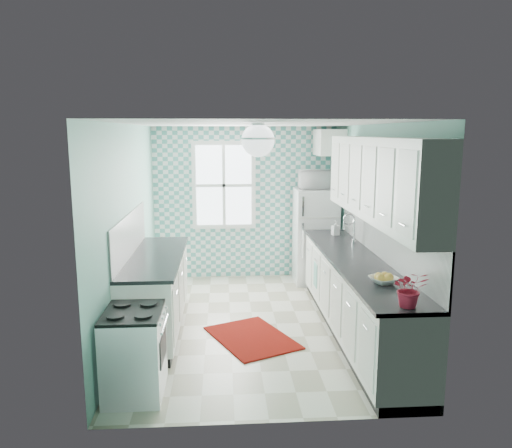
{
  "coord_description": "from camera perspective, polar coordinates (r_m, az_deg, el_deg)",
  "views": [
    {
      "loc": [
        -0.37,
        -6.0,
        2.4
      ],
      "look_at": [
        0.05,
        0.25,
        1.25
      ],
      "focal_mm": 35.0,
      "sensor_mm": 36.0,
      "label": 1
    }
  ],
  "objects": [
    {
      "name": "backsplash_left",
      "position": [
        6.14,
        -14.26,
        -1.22
      ],
      "size": [
        0.02,
        2.15,
        0.51
      ],
      "primitive_type": "cube",
      "color": "white",
      "rests_on": "wall_left"
    },
    {
      "name": "soap_bottle",
      "position": [
        7.29,
        9.07,
        -0.44
      ],
      "size": [
        0.11,
        0.12,
        0.21
      ],
      "primitive_type": "imported",
      "rotation": [
        0.0,
        0.0,
        0.24
      ],
      "color": "#83B3BC",
      "rests_on": "countertop_right"
    },
    {
      "name": "wall_left",
      "position": [
        6.21,
        -14.36,
        -0.59
      ],
      "size": [
        0.02,
        4.4,
        2.5
      ],
      "primitive_type": "cube",
      "color": "#79BAA9",
      "rests_on": "floor"
    },
    {
      "name": "wall_front",
      "position": [
        3.97,
        1.66,
        -6.41
      ],
      "size": [
        3.0,
        0.02,
        2.5
      ],
      "primitive_type": "cube",
      "color": "#79BAA9",
      "rests_on": "floor"
    },
    {
      "name": "accent_wall",
      "position": [
        8.27,
        -1.24,
        2.41
      ],
      "size": [
        3.0,
        0.01,
        2.5
      ],
      "primitive_type": "cube",
      "color": "teal",
      "rests_on": "wall_back"
    },
    {
      "name": "sink",
      "position": [
        6.76,
        9.72,
        -2.28
      ],
      "size": [
        0.47,
        0.4,
        0.53
      ],
      "rotation": [
        0.0,
        0.0,
        -0.06
      ],
      "color": "silver",
      "rests_on": "countertop_right"
    },
    {
      "name": "dish_towel",
      "position": [
        6.91,
        6.83,
        -5.79
      ],
      "size": [
        0.05,
        0.22,
        0.33
      ],
      "primitive_type": "cube",
      "rotation": [
        0.0,
        0.0,
        -0.15
      ],
      "color": "#65B7AF",
      "rests_on": "base_cabinets_right"
    },
    {
      "name": "upper_cabinet_fridge",
      "position": [
        8.0,
        8.31,
        9.23
      ],
      "size": [
        0.4,
        0.74,
        0.4
      ],
      "primitive_type": "cube",
      "color": "white",
      "rests_on": "wall_right"
    },
    {
      "name": "fridge",
      "position": [
        8.08,
        6.79,
        -1.36
      ],
      "size": [
        0.66,
        0.66,
        1.52
      ],
      "rotation": [
        0.0,
        0.0,
        0.04
      ],
      "color": "white",
      "rests_on": "floor"
    },
    {
      "name": "rug",
      "position": [
        6.05,
        -0.47,
        -12.87
      ],
      "size": [
        1.17,
        1.34,
        0.02
      ],
      "primitive_type": "cube",
      "rotation": [
        0.0,
        0.0,
        0.43
      ],
      "color": "#7D0305",
      "rests_on": "floor"
    },
    {
      "name": "ceiling_light",
      "position": [
        5.21,
        0.23,
        9.57
      ],
      "size": [
        0.34,
        0.34,
        0.35
      ],
      "color": "silver",
      "rests_on": "ceiling"
    },
    {
      "name": "backsplash_right",
      "position": [
        6.02,
        14.23,
        -1.46
      ],
      "size": [
        0.02,
        3.6,
        0.51
      ],
      "primitive_type": "cube",
      "color": "white",
      "rests_on": "wall_right"
    },
    {
      "name": "wall_right",
      "position": [
        6.39,
        13.34,
        -0.25
      ],
      "size": [
        0.02,
        4.4,
        2.5
      ],
      "primitive_type": "cube",
      "color": "#79BAA9",
      "rests_on": "floor"
    },
    {
      "name": "base_cabinets_left",
      "position": [
        6.29,
        -11.35,
        -7.86
      ],
      "size": [
        0.6,
        2.15,
        0.9
      ],
      "primitive_type": "cube",
      "color": "white",
      "rests_on": "floor"
    },
    {
      "name": "base_cabinets_right",
      "position": [
        6.13,
        11.33,
        -8.35
      ],
      "size": [
        0.6,
        3.6,
        0.9
      ],
      "primitive_type": "cube",
      "color": "white",
      "rests_on": "floor"
    },
    {
      "name": "window",
      "position": [
        8.2,
        -3.69,
        4.43
      ],
      "size": [
        1.04,
        0.05,
        1.44
      ],
      "color": "white",
      "rests_on": "wall_back"
    },
    {
      "name": "stove",
      "position": [
        4.87,
        -13.72,
        -13.93
      ],
      "size": [
        0.53,
        0.66,
        0.79
      ],
      "rotation": [
        0.0,
        0.0,
        0.05
      ],
      "color": "silver",
      "rests_on": "floor"
    },
    {
      "name": "upper_cabinets_right",
      "position": [
        5.68,
        13.69,
        5.07
      ],
      "size": [
        0.33,
        3.2,
        0.9
      ],
      "primitive_type": "cube",
      "color": "white",
      "rests_on": "wall_right"
    },
    {
      "name": "ceiling",
      "position": [
        6.01,
        -0.32,
        11.46
      ],
      "size": [
        3.0,
        4.4,
        0.02
      ],
      "primitive_type": "cube",
      "color": "white",
      "rests_on": "wall_back"
    },
    {
      "name": "microwave",
      "position": [
        7.95,
        6.93,
        5.06
      ],
      "size": [
        0.55,
        0.38,
        0.29
      ],
      "primitive_type": "imported",
      "rotation": [
        0.0,
        0.0,
        3.19
      ],
      "color": "white",
      "rests_on": "fridge"
    },
    {
      "name": "wall_back",
      "position": [
        8.29,
        -1.25,
        2.43
      ],
      "size": [
        3.0,
        0.02,
        2.5
      ],
      "primitive_type": "cube",
      "color": "#79BAA9",
      "rests_on": "floor"
    },
    {
      "name": "floor",
      "position": [
        6.47,
        -0.3,
        -11.45
      ],
      "size": [
        3.0,
        4.4,
        0.02
      ],
      "primitive_type": "cube",
      "color": "silver",
      "rests_on": "ground"
    },
    {
      "name": "potted_plant",
      "position": [
        4.44,
        17.18,
        -7.08
      ],
      "size": [
        0.31,
        0.28,
        0.32
      ],
      "primitive_type": "imported",
      "rotation": [
        0.0,
        0.0,
        -0.11
      ],
      "color": "#A3112E",
      "rests_on": "countertop_right"
    },
    {
      "name": "fruit_bowl",
      "position": [
        5.08,
        14.4,
        -6.22
      ],
      "size": [
        0.34,
        0.34,
        0.07
      ],
      "primitive_type": "imported",
      "rotation": [
        0.0,
        0.0,
        0.31
      ],
      "color": "white",
      "rests_on": "countertop_right"
    },
    {
      "name": "countertop_right",
      "position": [
        5.99,
        11.35,
        -4.09
      ],
      "size": [
        0.63,
        3.6,
        0.04
      ],
      "primitive_type": "cube",
      "color": "black",
      "rests_on": "base_cabinets_right"
    },
    {
      "name": "countertop_left",
      "position": [
        6.16,
        -11.36,
        -3.71
      ],
      "size": [
        0.63,
        2.15,
        0.04
      ],
      "primitive_type": "cube",
      "color": "black",
      "rests_on": "base_cabinets_left"
    }
  ]
}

